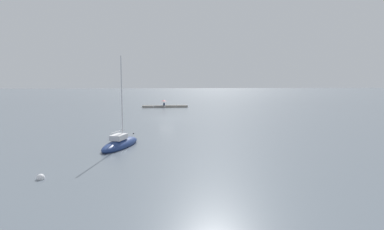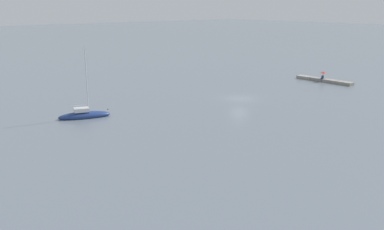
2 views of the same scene
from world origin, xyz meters
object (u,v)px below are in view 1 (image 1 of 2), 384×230
sailboat_navy_far (120,144)px  mooring_buoy_near (41,178)px  umbrella_open_red (164,101)px  person_seated_blue_left (164,104)px

sailboat_navy_far → mooring_buoy_near: (3.74, 9.20, -0.22)m
umbrella_open_red → sailboat_navy_far: sailboat_navy_far is taller
person_seated_blue_left → sailboat_navy_far: 44.15m
person_seated_blue_left → sailboat_navy_far: sailboat_navy_far is taller
umbrella_open_red → sailboat_navy_far: size_ratio=0.14×
mooring_buoy_near → umbrella_open_red: bearing=-98.8°
person_seated_blue_left → umbrella_open_red: size_ratio=0.58×
person_seated_blue_left → mooring_buoy_near: (8.28, 53.11, -0.70)m
person_seated_blue_left → sailboat_navy_far: bearing=74.3°
sailboat_navy_far → mooring_buoy_near: bearing=-92.1°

